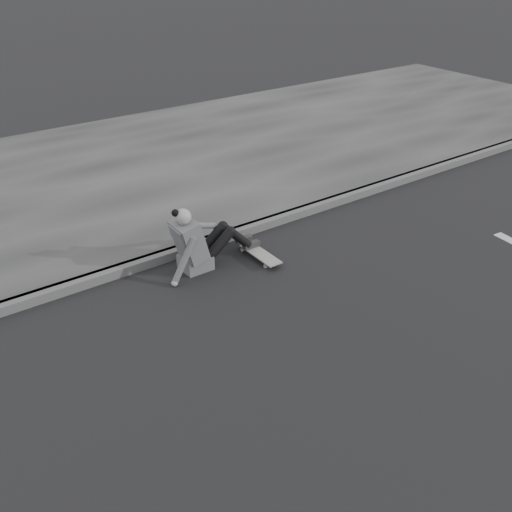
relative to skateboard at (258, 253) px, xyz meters
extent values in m
plane|color=black|center=(-1.22, -1.92, -0.07)|extent=(80.00, 80.00, 0.00)
cube|color=#4D4D4D|center=(-1.22, 0.66, -0.01)|extent=(24.00, 0.16, 0.12)
cube|color=#343434|center=(-1.22, 3.68, -0.01)|extent=(24.00, 6.00, 0.12)
cylinder|color=gray|center=(-0.08, -0.26, -0.04)|extent=(0.03, 0.05, 0.05)
cylinder|color=gray|center=(0.07, -0.26, -0.04)|extent=(0.03, 0.05, 0.05)
cylinder|color=gray|center=(-0.08, 0.26, -0.04)|extent=(0.03, 0.05, 0.05)
cylinder|color=gray|center=(0.07, 0.26, -0.04)|extent=(0.03, 0.05, 0.05)
cube|color=#323235|center=(0.00, -0.26, -0.02)|extent=(0.16, 0.04, 0.03)
cube|color=#323235|center=(0.00, 0.26, -0.02)|extent=(0.16, 0.04, 0.03)
cube|color=gray|center=(0.00, 0.00, 0.01)|extent=(0.20, 0.78, 0.02)
cube|color=#535356|center=(-0.80, 0.25, 0.02)|extent=(0.36, 0.34, 0.18)
cube|color=#535356|center=(-0.87, 0.25, 0.36)|extent=(0.37, 0.40, 0.57)
cube|color=#535356|center=(-1.00, 0.25, 0.48)|extent=(0.14, 0.30, 0.20)
cylinder|color=#969696|center=(-0.92, 0.25, 0.60)|extent=(0.09, 0.09, 0.08)
sphere|color=#969696|center=(-0.93, 0.25, 0.69)|extent=(0.20, 0.20, 0.20)
sphere|color=black|center=(-1.02, 0.27, 0.76)|extent=(0.09, 0.09, 0.09)
cylinder|color=black|center=(-0.49, 0.16, 0.21)|extent=(0.43, 0.13, 0.39)
cylinder|color=black|center=(-0.49, 0.34, 0.21)|extent=(0.43, 0.13, 0.39)
cylinder|color=black|center=(-0.19, 0.16, 0.21)|extent=(0.35, 0.11, 0.36)
cylinder|color=black|center=(-0.19, 0.34, 0.21)|extent=(0.35, 0.11, 0.36)
sphere|color=black|center=(-0.32, 0.16, 0.35)|extent=(0.13, 0.13, 0.13)
sphere|color=black|center=(-0.32, 0.34, 0.35)|extent=(0.13, 0.13, 0.13)
cube|color=#2A2A2A|center=(0.00, 0.16, 0.05)|extent=(0.24, 0.08, 0.07)
cube|color=#2A2A2A|center=(0.00, 0.34, 0.05)|extent=(0.24, 0.08, 0.07)
cylinder|color=#535356|center=(-1.07, 0.04, 0.22)|extent=(0.38, 0.08, 0.58)
sphere|color=#969696|center=(-1.22, 0.03, -0.03)|extent=(0.08, 0.08, 0.08)
cylinder|color=#535356|center=(-0.63, 0.41, 0.42)|extent=(0.48, 0.08, 0.21)
camera|label=1|loc=(-3.76, -5.25, 3.69)|focal=40.00mm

